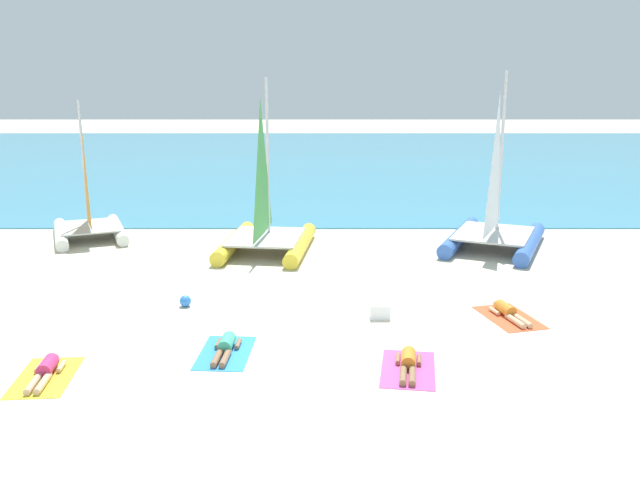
% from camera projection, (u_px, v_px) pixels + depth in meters
% --- Properties ---
extents(ground_plane, '(120.00, 120.00, 0.00)m').
position_uv_depth(ground_plane, '(320.00, 241.00, 24.77)').
color(ground_plane, beige).
extents(ocean_water, '(120.00, 40.00, 0.05)m').
position_uv_depth(ocean_water, '(321.00, 161.00, 45.93)').
color(ocean_water, teal).
rests_on(ocean_water, ground).
extents(sailboat_yellow, '(3.31, 4.71, 5.76)m').
position_uv_depth(sailboat_yellow, '(268.00, 227.00, 23.08)').
color(sailboat_yellow, yellow).
rests_on(sailboat_yellow, ground).
extents(sailboat_white, '(3.65, 4.42, 4.95)m').
position_uv_depth(sailboat_white, '(91.00, 219.00, 24.96)').
color(sailboat_white, white).
rests_on(sailboat_white, ground).
extents(sailboat_blue, '(4.50, 5.37, 5.98)m').
position_uv_depth(sailboat_blue, '(497.00, 224.00, 23.45)').
color(sailboat_blue, blue).
rests_on(sailboat_blue, ground).
extents(towel_leftmost, '(1.25, 1.98, 0.01)m').
position_uv_depth(towel_leftmost, '(48.00, 377.00, 13.84)').
color(towel_leftmost, yellow).
rests_on(towel_leftmost, ground).
extents(sunbather_leftmost, '(0.57, 1.57, 0.30)m').
position_uv_depth(sunbather_leftmost, '(48.00, 370.00, 13.87)').
color(sunbather_leftmost, '#D83372').
rests_on(sunbather_leftmost, towel_leftmost).
extents(towel_center_left, '(1.21, 1.96, 0.01)m').
position_uv_depth(towel_center_left, '(227.00, 353.00, 15.01)').
color(towel_center_left, '#338CD8').
rests_on(towel_center_left, ground).
extents(sunbather_center_left, '(0.57, 1.57, 0.30)m').
position_uv_depth(sunbather_center_left, '(228.00, 346.00, 15.05)').
color(sunbather_center_left, '#3FB28C').
rests_on(sunbather_center_left, towel_center_left).
extents(towel_center_right, '(1.36, 2.04, 0.01)m').
position_uv_depth(towel_center_right, '(410.00, 369.00, 14.18)').
color(towel_center_right, '#D84C99').
rests_on(towel_center_right, ground).
extents(sunbather_center_right, '(0.63, 1.57, 0.30)m').
position_uv_depth(sunbather_center_right, '(410.00, 362.00, 14.21)').
color(sunbather_center_right, orange).
rests_on(sunbather_center_right, towel_center_right).
extents(towel_rightmost, '(1.55, 2.12, 0.01)m').
position_uv_depth(towel_rightmost, '(511.00, 318.00, 17.12)').
color(towel_rightmost, '#EA5933').
rests_on(towel_rightmost, ground).
extents(sunbather_rightmost, '(0.78, 1.55, 0.30)m').
position_uv_depth(sunbather_rightmost, '(510.00, 312.00, 17.15)').
color(sunbather_rightmost, orange).
rests_on(sunbather_rightmost, towel_rightmost).
extents(beach_ball, '(0.30, 0.30, 0.30)m').
position_uv_depth(beach_ball, '(187.00, 301.00, 17.92)').
color(beach_ball, '#337FE5').
rests_on(beach_ball, ground).
extents(cooler_box, '(0.50, 0.36, 0.36)m').
position_uv_depth(cooler_box, '(382.00, 311.00, 17.06)').
color(cooler_box, white).
rests_on(cooler_box, ground).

